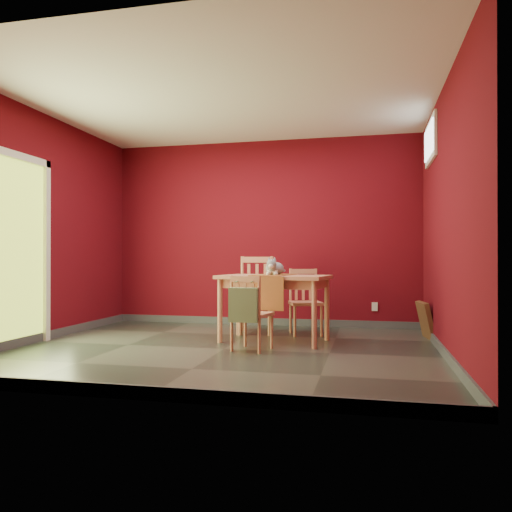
% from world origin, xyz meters
% --- Properties ---
extents(ground, '(4.50, 4.50, 0.00)m').
position_xyz_m(ground, '(0.00, 0.00, 0.00)').
color(ground, '#2D342D').
rests_on(ground, ground).
extents(room_shell, '(4.50, 4.50, 4.50)m').
position_xyz_m(room_shell, '(0.00, 0.00, 0.05)').
color(room_shell, '#560811').
rests_on(room_shell, ground).
extents(doorway, '(0.06, 1.01, 2.13)m').
position_xyz_m(doorway, '(-2.23, -0.40, 1.12)').
color(doorway, '#B7D838').
rests_on(doorway, ground).
extents(window, '(0.05, 0.90, 0.50)m').
position_xyz_m(window, '(2.23, 1.00, 2.35)').
color(window, white).
rests_on(window, room_shell).
extents(outlet_plate, '(0.08, 0.02, 0.12)m').
position_xyz_m(outlet_plate, '(1.60, 1.99, 0.30)').
color(outlet_plate, silver).
rests_on(outlet_plate, room_shell).
extents(dining_table, '(1.33, 0.90, 0.78)m').
position_xyz_m(dining_table, '(0.44, 0.58, 0.68)').
color(dining_table, tan).
rests_on(dining_table, ground).
extents(table_runner, '(0.47, 0.81, 0.38)m').
position_xyz_m(table_runner, '(0.44, 0.46, 0.72)').
color(table_runner, brown).
rests_on(table_runner, dining_table).
extents(chair_far_left, '(0.52, 0.52, 1.00)m').
position_xyz_m(chair_far_left, '(0.07, 1.23, 0.51)').
color(chair_far_left, tan).
rests_on(chair_far_left, ground).
extents(chair_far_right, '(0.49, 0.49, 0.84)m').
position_xyz_m(chair_far_right, '(0.72, 1.23, 0.43)').
color(chair_far_right, tan).
rests_on(chair_far_right, ground).
extents(chair_near, '(0.44, 0.44, 0.79)m').
position_xyz_m(chair_near, '(0.30, -0.04, 0.41)').
color(chair_near, tan).
rests_on(chair_near, ground).
extents(tote_bag, '(0.29, 0.18, 0.42)m').
position_xyz_m(tote_bag, '(0.27, -0.24, 0.50)').
color(tote_bag, '#749A62').
rests_on(tote_bag, chair_near).
extents(cat, '(0.31, 0.47, 0.22)m').
position_xyz_m(cat, '(0.44, 0.61, 0.88)').
color(cat, slate).
rests_on(cat, table_runner).
extents(picture_frame, '(0.21, 0.46, 0.45)m').
position_xyz_m(picture_frame, '(2.19, 1.18, 0.22)').
color(picture_frame, brown).
rests_on(picture_frame, ground).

